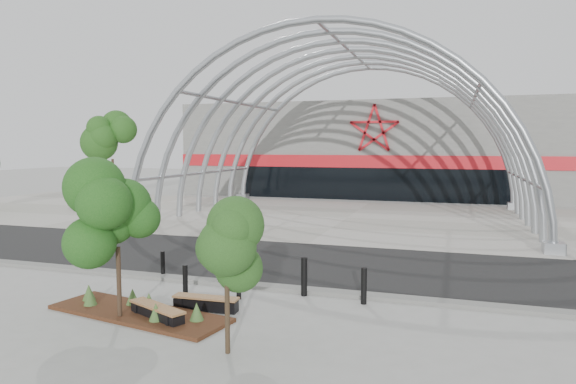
{
  "coord_description": "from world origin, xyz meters",
  "views": [
    {
      "loc": [
        6.1,
        -14.74,
        4.41
      ],
      "look_at": [
        0.0,
        4.0,
        2.6
      ],
      "focal_mm": 32.0,
      "sensor_mm": 36.0,
      "label": 1
    }
  ],
  "objects_px": {
    "street_tree_0": "(117,217)",
    "bollard_2": "(239,284)",
    "bench_1": "(206,303)",
    "bench_0": "(157,313)",
    "street_tree_1": "(227,248)"
  },
  "relations": [
    {
      "from": "bench_0",
      "to": "bench_1",
      "type": "relative_size",
      "value": 1.04
    },
    {
      "from": "street_tree_1",
      "to": "bollard_2",
      "type": "relative_size",
      "value": 3.64
    },
    {
      "from": "street_tree_1",
      "to": "bench_1",
      "type": "distance_m",
      "value": 3.64
    },
    {
      "from": "street_tree_1",
      "to": "bench_0",
      "type": "distance_m",
      "value": 3.51
    },
    {
      "from": "bench_0",
      "to": "bench_1",
      "type": "distance_m",
      "value": 1.38
    },
    {
      "from": "bench_0",
      "to": "street_tree_0",
      "type": "bearing_deg",
      "value": -167.7
    },
    {
      "from": "bench_1",
      "to": "bollard_2",
      "type": "bearing_deg",
      "value": 70.33
    },
    {
      "from": "street_tree_0",
      "to": "bollard_2",
      "type": "distance_m",
      "value": 3.99
    },
    {
      "from": "street_tree_1",
      "to": "bollard_2",
      "type": "bearing_deg",
      "value": 110.0
    },
    {
      "from": "street_tree_1",
      "to": "bench_1",
      "type": "relative_size",
      "value": 1.73
    },
    {
      "from": "street_tree_0",
      "to": "bench_1",
      "type": "relative_size",
      "value": 2.0
    },
    {
      "from": "street_tree_0",
      "to": "bollard_2",
      "type": "relative_size",
      "value": 4.21
    },
    {
      "from": "street_tree_1",
      "to": "street_tree_0",
      "type": "bearing_deg",
      "value": 162.86
    },
    {
      "from": "bollard_2",
      "to": "bench_0",
      "type": "bearing_deg",
      "value": -117.3
    },
    {
      "from": "street_tree_0",
      "to": "bollard_2",
      "type": "xyz_separation_m",
      "value": [
        2.16,
        2.55,
        -2.19
      ]
    }
  ]
}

